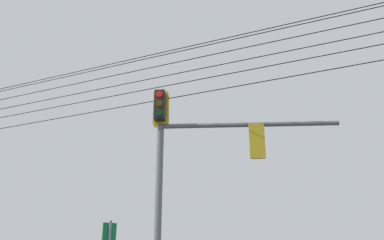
% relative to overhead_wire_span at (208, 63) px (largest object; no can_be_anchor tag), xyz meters
% --- Properties ---
extents(signal_mast_assembly, '(0.97, 5.42, 6.96)m').
position_rel_overhead_wire_span_xyz_m(signal_mast_assembly, '(-0.53, -0.59, -2.75)').
color(signal_mast_assembly, slate).
rests_on(signal_mast_assembly, ground).
extents(overhead_wire_span, '(12.74, 31.22, 2.06)m').
position_rel_overhead_wire_span_xyz_m(overhead_wire_span, '(0.00, 0.00, 0.00)').
color(overhead_wire_span, black).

